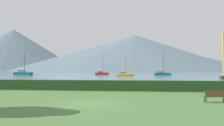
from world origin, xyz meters
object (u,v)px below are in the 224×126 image
object	(u,v)px
sailboat_slip_0	(23,73)
sailboat_slip_8	(162,74)
sailboat_slip_4	(102,73)
park_bench_near_path	(215,96)
sailboat_slip_6	(125,75)

from	to	relation	value
sailboat_slip_0	sailboat_slip_8	distance (m)	58.44
sailboat_slip_4	park_bench_near_path	size ratio (longest dim) A/B	5.81
sailboat_slip_0	sailboat_slip_4	size ratio (longest dim) A/B	1.01
sailboat_slip_0	park_bench_near_path	size ratio (longest dim) A/B	5.88
sailboat_slip_4	sailboat_slip_8	world-z (taller)	sailboat_slip_4
sailboat_slip_8	park_bench_near_path	xyz separation A→B (m)	(-3.23, -80.40, -0.09)
sailboat_slip_0	sailboat_slip_8	world-z (taller)	sailboat_slip_0
sailboat_slip_4	park_bench_near_path	xyz separation A→B (m)	(23.32, -87.09, -0.03)
sailboat_slip_6	sailboat_slip_4	bearing A→B (deg)	114.55
sailboat_slip_6	sailboat_slip_8	distance (m)	22.58
sailboat_slip_0	sailboat_slip_4	distance (m)	33.85
sailboat_slip_4	sailboat_slip_6	distance (m)	26.96
sailboat_slip_0	sailboat_slip_6	bearing A→B (deg)	-10.04
sailboat_slip_4	sailboat_slip_0	bearing A→B (deg)	-161.19
sailboat_slip_6	sailboat_slip_8	xyz separation A→B (m)	(14.41, 17.39, 0.08)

